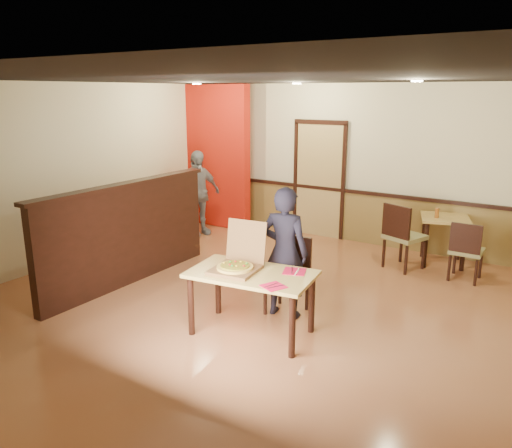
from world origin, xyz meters
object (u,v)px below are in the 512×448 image
at_px(diner_chair, 289,271).
at_px(passerby, 197,193).
at_px(side_chair_right, 466,249).
at_px(side_table, 444,228).
at_px(condiment, 437,213).
at_px(pizza_box, 237,264).
at_px(side_chair_left, 402,234).
at_px(diner, 285,253).
at_px(main_table, 252,282).

distance_m(diner_chair, passerby, 3.76).
height_order(side_chair_right, side_table, side_chair_right).
distance_m(side_chair_right, passerby, 4.78).
xyz_separation_m(side_chair_right, side_table, (-0.45, 0.62, 0.10)).
xyz_separation_m(side_chair_right, condiment, (-0.55, 0.49, 0.36)).
bearing_deg(pizza_box, passerby, 127.85).
height_order(side_chair_left, diner, diner).
bearing_deg(main_table, side_table, 63.17).
xyz_separation_m(side_table, diner, (-1.18, -3.00, 0.21)).
distance_m(main_table, side_chair_left, 3.10).
xyz_separation_m(diner_chair, side_chair_left, (0.71, 2.23, 0.05)).
relative_size(passerby, pizza_box, 2.55).
height_order(diner_chair, side_table, diner_chair).
height_order(side_chair_left, side_chair_right, side_chair_left).
relative_size(side_chair_left, side_table, 1.15).
height_order(diner, passerby, passerby).
distance_m(side_chair_left, pizza_box, 3.18).
height_order(diner, pizza_box, diner).
bearing_deg(pizza_box, side_chair_left, 65.06).
xyz_separation_m(side_chair_right, passerby, (-4.77, -0.18, 0.32)).
height_order(main_table, side_table, side_table).
height_order(side_chair_left, passerby, passerby).
bearing_deg(main_table, diner_chair, 78.22).
bearing_deg(side_chair_right, pizza_box, 58.48).
relative_size(diner_chair, side_chair_right, 1.06).
xyz_separation_m(side_chair_left, passerby, (-3.84, -0.17, 0.24)).
xyz_separation_m(side_chair_right, diner, (-1.63, -2.39, 0.32)).
xyz_separation_m(main_table, side_table, (1.24, 3.62, -0.04)).
relative_size(side_chair_left, pizza_box, 1.63).
bearing_deg(condiment, passerby, -171.03).
relative_size(main_table, condiment, 9.64).
relative_size(passerby, condiment, 10.61).
height_order(side_table, diner, diner).
bearing_deg(side_chair_right, diner, 55.92).
distance_m(side_table, pizza_box, 3.92).
relative_size(side_chair_left, diner, 0.64).
height_order(diner_chair, pizza_box, pizza_box).
height_order(diner_chair, side_chair_left, side_chair_left).
distance_m(side_table, diner, 3.23).
bearing_deg(condiment, diner_chair, -111.70).
bearing_deg(side_chair_right, side_chair_left, 0.52).
xyz_separation_m(diner_chair, condiment, (1.09, 2.73, 0.33)).
relative_size(side_table, diner, 0.56).
height_order(main_table, pizza_box, pizza_box).
bearing_deg(side_chair_right, condiment, -41.28).
xyz_separation_m(side_table, passerby, (-4.32, -0.79, 0.22)).
distance_m(main_table, pizza_box, 0.25).
bearing_deg(side_chair_left, main_table, 96.59).
relative_size(side_chair_right, passerby, 0.55).
bearing_deg(side_table, main_table, -108.91).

